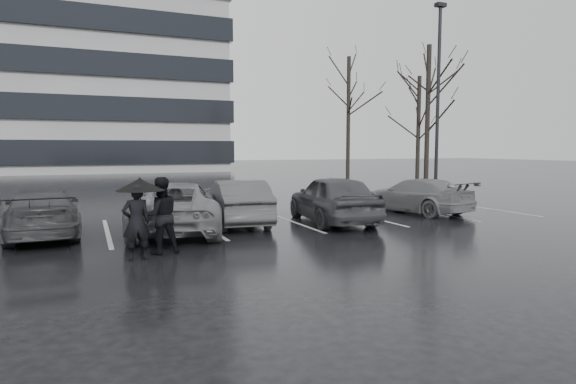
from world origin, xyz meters
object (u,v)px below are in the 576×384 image
at_px(tree_east, 427,119).
at_px(tree_ne, 418,131).
at_px(car_west_c, 43,213).
at_px(lamp_post, 438,111).
at_px(car_west_a, 238,202).
at_px(tree_north, 348,120).
at_px(car_east, 415,196).
at_px(pedestrian_left, 136,222).
at_px(pedestrian_right, 160,216).
at_px(car_main, 333,199).
at_px(car_west_b, 176,207).

xyz_separation_m(tree_east, tree_ne, (2.50, 4.00, -0.50)).
distance_m(car_west_c, lamp_post, 16.99).
bearing_deg(car_west_a, tree_north, -123.22).
bearing_deg(car_west_c, tree_ne, -154.45).
distance_m(car_west_a, lamp_post, 11.87).
distance_m(car_east, tree_ne, 14.73).
relative_size(pedestrian_left, pedestrian_right, 0.93).
relative_size(car_main, tree_north, 0.53).
height_order(car_west_b, tree_east, tree_east).
bearing_deg(car_west_b, pedestrian_right, 85.17).
bearing_deg(car_west_a, lamp_post, -153.99).
bearing_deg(tree_east, car_west_b, -151.90).
xyz_separation_m(car_west_c, tree_ne, (21.10, 11.47, 2.85)).
relative_size(car_west_a, tree_north, 0.50).
distance_m(car_west_a, car_west_c, 5.45).
bearing_deg(lamp_post, car_west_c, -166.87).
height_order(car_west_a, tree_north, tree_north).
bearing_deg(pedestrian_left, pedestrian_right, -148.56).
height_order(car_west_b, tree_ne, tree_ne).
bearing_deg(tree_ne, car_west_a, -143.89).
distance_m(pedestrian_left, pedestrian_right, 0.71).
bearing_deg(pedestrian_left, car_west_b, -119.88).
xyz_separation_m(pedestrian_right, tree_east, (15.99, 10.85, 3.14)).
bearing_deg(car_east, car_west_a, -13.06).
bearing_deg(tree_ne, car_west_b, -145.60).
xyz_separation_m(car_west_a, car_west_b, (-2.03, -0.69, 0.01)).
xyz_separation_m(car_west_a, lamp_post, (10.75, 3.72, 3.39)).
xyz_separation_m(car_east, tree_north, (5.38, 14.39, 3.62)).
relative_size(lamp_post, tree_ne, 1.28).
distance_m(pedestrian_left, tree_north, 24.25).
distance_m(car_main, car_west_a, 2.99).
height_order(car_west_a, lamp_post, lamp_post).
xyz_separation_m(car_west_b, tree_ne, (17.68, 12.11, 2.80)).
bearing_deg(lamp_post, pedestrian_right, -152.23).
distance_m(pedestrian_right, tree_ne, 23.86).
height_order(car_west_a, car_west_c, car_west_a).
relative_size(car_east, pedestrian_left, 2.70).
xyz_separation_m(car_main, lamp_post, (7.89, 4.60, 3.32)).
bearing_deg(tree_ne, lamp_post, -122.48).
bearing_deg(pedestrian_left, lamp_post, -158.44).
xyz_separation_m(tree_ne, tree_north, (-3.50, 3.00, 0.75)).
relative_size(car_main, tree_east, 0.56).
distance_m(car_west_a, tree_east, 15.46).
height_order(tree_ne, tree_north, tree_north).
relative_size(car_west_b, pedestrian_left, 3.15).
distance_m(car_west_a, pedestrian_left, 5.15).
relative_size(car_west_c, tree_east, 0.56).
bearing_deg(pedestrian_left, car_main, -161.12).
height_order(lamp_post, tree_east, lamp_post).
bearing_deg(tree_east, pedestrian_right, -145.84).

